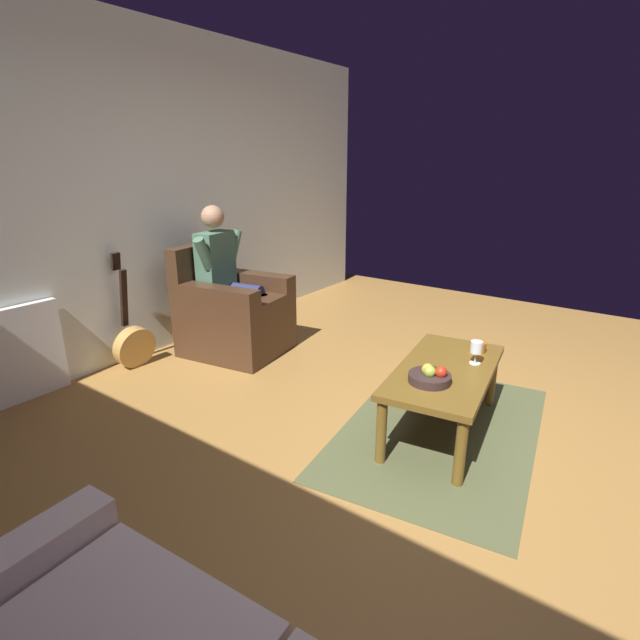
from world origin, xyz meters
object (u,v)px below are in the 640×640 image
(person_seated, at_px, (227,276))
(wine_glass_near, at_px, (476,349))
(guitar, at_px, (134,342))
(fruit_bowl, at_px, (430,376))
(coffee_table, at_px, (445,377))
(candle_jar, at_px, (478,347))
(armchair, at_px, (232,314))

(person_seated, relative_size, wine_glass_near, 8.63)
(guitar, xyz_separation_m, fruit_bowl, (-0.28, 2.48, 0.26))
(person_seated, xyz_separation_m, fruit_bowl, (0.45, 2.09, -0.22))
(person_seated, xyz_separation_m, wine_glass_near, (0.04, 2.21, -0.15))
(coffee_table, xyz_separation_m, fruit_bowl, (0.24, 0.00, 0.10))
(person_seated, distance_m, guitar, 0.96)
(candle_jar, bearing_deg, guitar, -70.67)
(guitar, distance_m, wine_glass_near, 2.71)
(coffee_table, relative_size, guitar, 1.21)
(armchair, xyz_separation_m, wine_glass_near, (0.04, 2.18, 0.20))
(armchair, xyz_separation_m, coffee_table, (0.21, 2.06, 0.03))
(guitar, bearing_deg, armchair, 150.07)
(coffee_table, bearing_deg, wine_glass_near, 143.72)
(armchair, bearing_deg, candle_jar, 85.59)
(coffee_table, distance_m, guitar, 2.54)
(wine_glass_near, xyz_separation_m, fruit_bowl, (0.41, -0.12, -0.06))
(coffee_table, height_order, fruit_bowl, fruit_bowl)
(coffee_table, bearing_deg, candle_jar, 168.46)
(candle_jar, bearing_deg, coffee_table, -11.54)
(person_seated, relative_size, coffee_table, 1.11)
(guitar, relative_size, candle_jar, 9.69)
(armchair, height_order, guitar, guitar)
(coffee_table, xyz_separation_m, wine_glass_near, (-0.17, 0.13, 0.16))
(fruit_bowl, bearing_deg, armchair, -102.37)
(person_seated, relative_size, fruit_bowl, 5.28)
(fruit_bowl, bearing_deg, wine_glass_near, 163.46)
(candle_jar, bearing_deg, wine_glass_near, 13.23)
(person_seated, height_order, guitar, person_seated)
(guitar, distance_m, fruit_bowl, 2.51)
(person_seated, distance_m, fruit_bowl, 2.15)
(coffee_table, relative_size, candle_jar, 11.68)
(armchair, distance_m, coffee_table, 2.07)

